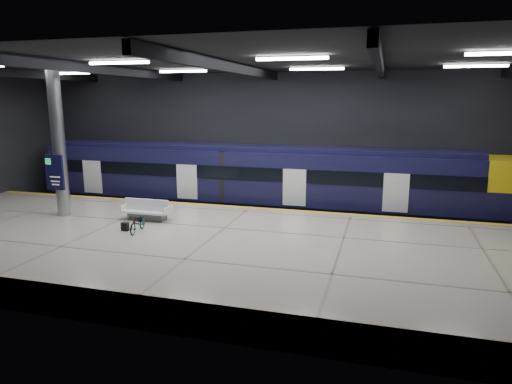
% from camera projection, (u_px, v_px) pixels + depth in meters
% --- Properties ---
extents(ground, '(30.00, 30.00, 0.00)m').
position_uv_depth(ground, '(232.00, 245.00, 20.50)').
color(ground, black).
rests_on(ground, ground).
extents(room_shell, '(30.10, 16.10, 8.05)m').
position_uv_depth(room_shell, '(231.00, 117.00, 19.36)').
color(room_shell, black).
rests_on(room_shell, ground).
extents(platform, '(30.00, 11.00, 1.10)m').
position_uv_depth(platform, '(212.00, 251.00, 18.04)').
color(platform, beige).
rests_on(platform, ground).
extents(safety_strip, '(30.00, 0.40, 0.01)m').
position_uv_depth(safety_strip, '(250.00, 208.00, 22.87)').
color(safety_strip, gold).
rests_on(safety_strip, platform).
extents(rails, '(30.00, 1.52, 0.16)m').
position_uv_depth(rails, '(264.00, 214.00, 25.67)').
color(rails, gray).
rests_on(rails, ground).
extents(train, '(29.40, 2.84, 3.79)m').
position_uv_depth(train, '(278.00, 181.00, 25.06)').
color(train, black).
rests_on(train, ground).
extents(bench, '(2.20, 0.92, 0.97)m').
position_uv_depth(bench, '(147.00, 213.00, 20.54)').
color(bench, '#595B60').
rests_on(bench, platform).
extents(bicycle, '(0.69, 1.50, 0.76)m').
position_uv_depth(bicycle, '(138.00, 223.00, 18.68)').
color(bicycle, '#99999E').
rests_on(bicycle, platform).
extents(pannier_bag, '(0.30, 0.18, 0.35)m').
position_uv_depth(pannier_bag, '(125.00, 227.00, 18.88)').
color(pannier_bag, black).
rests_on(pannier_bag, platform).
extents(info_column, '(0.90, 0.78, 6.90)m').
position_uv_depth(info_column, '(58.00, 144.00, 20.79)').
color(info_column, '#9EA0A5').
rests_on(info_column, platform).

